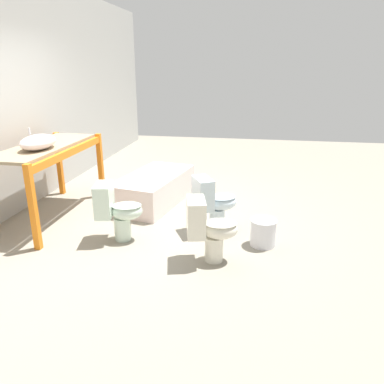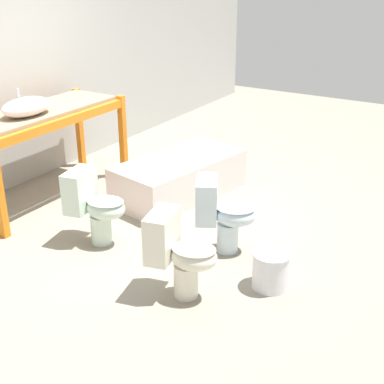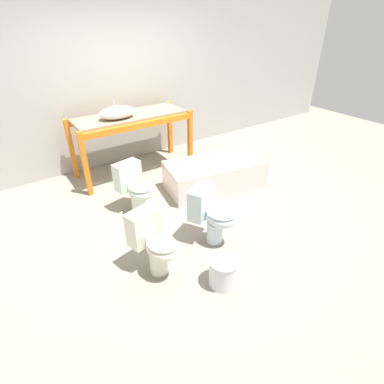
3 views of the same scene
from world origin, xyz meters
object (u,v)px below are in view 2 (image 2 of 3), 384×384
toilet_near (222,212)px  toilet_extra (179,252)px  sink_basin (26,107)px  toilet_far (94,204)px  bucket_white (270,269)px  bathtub_main (179,174)px

toilet_near → toilet_extra: 0.78m
sink_basin → toilet_far: size_ratio=0.81×
toilet_far → bucket_white: (0.15, -1.68, -0.22)m
toilet_near → bucket_white: size_ratio=2.20×
bathtub_main → sink_basin: bearing=142.4°
bathtub_main → toilet_near: bearing=-119.1°
toilet_near → toilet_far: same height
toilet_far → bathtub_main: bearing=-15.3°
toilet_extra → bucket_white: (0.46, -0.56, -0.22)m
toilet_far → toilet_extra: same height
toilet_extra → bucket_white: size_ratio=2.20×
bucket_white → sink_basin: bearing=87.0°
bathtub_main → toilet_far: (-1.30, 0.08, 0.13)m
toilet_far → toilet_extra: 1.17m
bathtub_main → toilet_near: (-0.84, -0.99, 0.13)m
toilet_extra → sink_basin: bearing=61.3°
toilet_far → bucket_white: bearing=-96.8°
toilet_far → toilet_extra: bearing=-117.5°
sink_basin → toilet_far: (-0.29, -1.07, -0.69)m
bathtub_main → bucket_white: (-1.15, -1.60, -0.08)m
bathtub_main → toilet_extra: 1.93m
toilet_far → sink_basin: bearing=63.0°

